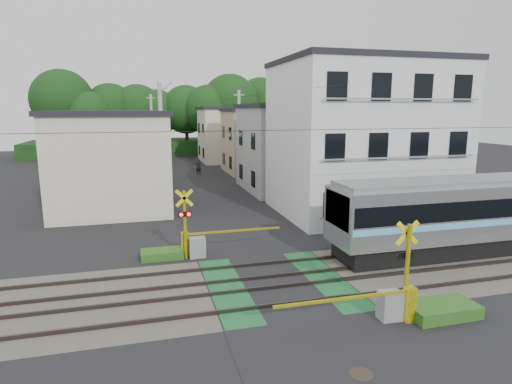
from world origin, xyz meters
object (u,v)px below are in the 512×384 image
object	(u,v)px
crossing_signal_far	(195,241)
manhole_cover	(361,374)
crossing_signal_near	(394,298)
apartment_block	(362,138)
pedestrian	(198,167)

from	to	relation	value
crossing_signal_far	manhole_cover	bearing A→B (deg)	-73.43
manhole_cover	crossing_signal_far	bearing A→B (deg)	106.57
crossing_signal_near	apartment_block	size ratio (longest dim) A/B	0.46
crossing_signal_far	manhole_cover	size ratio (longest dim) A/B	7.74
pedestrian	crossing_signal_far	bearing A→B (deg)	57.48
pedestrian	manhole_cover	xyz separation A→B (m)	(-0.42, -33.32, -0.85)
crossing_signal_near	apartment_block	xyz separation A→B (m)	(5.91, 13.15, 3.94)
crossing_signal_far	manhole_cover	world-z (taller)	crossing_signal_far
apartment_block	pedestrian	world-z (taller)	apartment_block
manhole_cover	apartment_block	bearing A→B (deg)	61.86
pedestrian	apartment_block	bearing A→B (deg)	88.89
crossing_signal_near	apartment_block	distance (m)	14.95
apartment_block	manhole_cover	world-z (taller)	apartment_block
crossing_signal_near	pedestrian	world-z (taller)	crossing_signal_near
crossing_signal_near	crossing_signal_far	size ratio (longest dim) A/B	1.00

